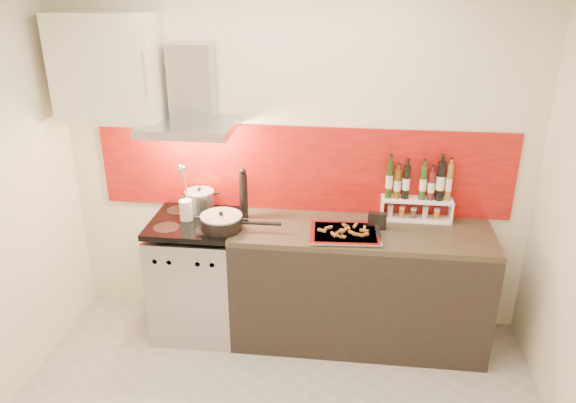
# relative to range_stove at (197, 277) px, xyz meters

# --- Properties ---
(back_wall) EXTENTS (3.40, 0.02, 2.60)m
(back_wall) POSITION_rel_range_stove_xyz_m (0.70, 0.30, 0.86)
(back_wall) COLOR silver
(back_wall) RESTS_ON ground
(backsplash) EXTENTS (3.00, 0.02, 0.64)m
(backsplash) POSITION_rel_range_stove_xyz_m (0.75, 0.29, 0.78)
(backsplash) COLOR maroon
(backsplash) RESTS_ON back_wall
(range_stove) EXTENTS (0.60, 0.60, 0.91)m
(range_stove) POSITION_rel_range_stove_xyz_m (0.00, 0.00, 0.00)
(range_stove) COLOR #B7B7BA
(range_stove) RESTS_ON ground
(counter) EXTENTS (1.80, 0.60, 0.90)m
(counter) POSITION_rel_range_stove_xyz_m (1.20, 0.00, 0.01)
(counter) COLOR black
(counter) RESTS_ON ground
(range_hood) EXTENTS (0.62, 0.50, 0.61)m
(range_hood) POSITION_rel_range_stove_xyz_m (0.00, 0.14, 1.30)
(range_hood) COLOR #B7B7BA
(range_hood) RESTS_ON back_wall
(upper_cabinet) EXTENTS (0.70, 0.35, 0.72)m
(upper_cabinet) POSITION_rel_range_stove_xyz_m (-0.55, 0.13, 1.51)
(upper_cabinet) COLOR silver
(upper_cabinet) RESTS_ON back_wall
(stock_pot) EXTENTS (0.21, 0.21, 0.18)m
(stock_pot) POSITION_rel_range_stove_xyz_m (0.01, 0.16, 0.55)
(stock_pot) COLOR #B7B7BA
(stock_pot) RESTS_ON range_stove
(saute_pan) EXTENTS (0.56, 0.29, 0.13)m
(saute_pan) POSITION_rel_range_stove_xyz_m (0.24, -0.12, 0.52)
(saute_pan) COLOR black
(saute_pan) RESTS_ON range_stove
(utensil_jar) EXTENTS (0.09, 0.14, 0.45)m
(utensil_jar) POSITION_rel_range_stove_xyz_m (-0.05, -0.00, 0.59)
(utensil_jar) COLOR silver
(utensil_jar) RESTS_ON range_stove
(pepper_mill) EXTENTS (0.06, 0.06, 0.38)m
(pepper_mill) POSITION_rel_range_stove_xyz_m (0.35, 0.11, 0.64)
(pepper_mill) COLOR black
(pepper_mill) RESTS_ON counter
(step_shelf) EXTENTS (0.50, 0.14, 0.45)m
(step_shelf) POSITION_rel_range_stove_xyz_m (1.58, 0.22, 0.66)
(step_shelf) COLOR white
(step_shelf) RESTS_ON counter
(caddy_box) EXTENTS (0.13, 0.07, 0.11)m
(caddy_box) POSITION_rel_range_stove_xyz_m (1.30, 0.04, 0.52)
(caddy_box) COLOR black
(caddy_box) RESTS_ON counter
(baking_tray) EXTENTS (0.49, 0.39, 0.03)m
(baking_tray) POSITION_rel_range_stove_xyz_m (1.08, -0.09, 0.47)
(baking_tray) COLOR silver
(baking_tray) RESTS_ON counter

